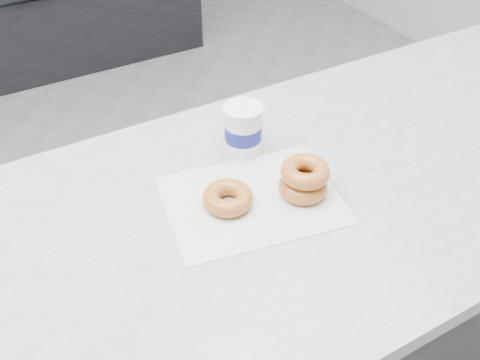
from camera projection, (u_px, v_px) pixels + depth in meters
name	position (u px, v px, depth m)	size (l,w,h in m)	color
ground	(123.00, 306.00, 1.96)	(5.00, 5.00, 0.00)	gray
wax_paper	(252.00, 200.00, 1.06)	(0.34, 0.26, 0.00)	silver
donut_single	(228.00, 198.00, 1.04)	(0.10, 0.10, 0.03)	#B46631
donut_stack	(304.00, 179.00, 1.05)	(0.12, 0.12, 0.07)	#B46631
coffee_cup	(243.00, 129.00, 1.15)	(0.10, 0.10, 0.11)	white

